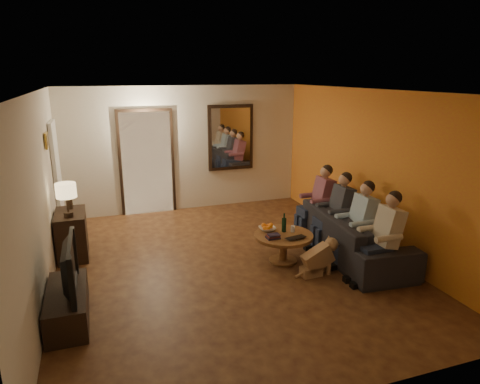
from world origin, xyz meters
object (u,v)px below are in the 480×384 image
object	(u,v)px
person_b	(359,226)
sofa	(352,234)
tv	(63,267)
table_lamp	(67,200)
bowl	(267,229)
dog	(318,257)
person_a	(383,240)
dresser	(72,234)
tv_stand	(68,305)
wine_bottle	(284,222)
person_d	(319,204)
person_c	(337,214)
laptop	(298,239)
coffee_table	(283,248)

from	to	relation	value
person_b	sofa	bearing A→B (deg)	71.57
tv	sofa	size ratio (longest dim) A/B	0.43
table_lamp	bowl	bearing A→B (deg)	-16.22
bowl	dog	bearing A→B (deg)	-60.04
person_a	dog	xyz separation A→B (m)	(-0.77, 0.44, -0.32)
dresser	tv_stand	distance (m)	1.98
person_a	wine_bottle	xyz separation A→B (m)	(-1.00, 1.12, 0.01)
person_d	person_b	bearing A→B (deg)	-90.00
dresser	person_c	world-z (taller)	person_c
person_c	laptop	distance (m)	1.06
dresser	person_c	size ratio (longest dim) A/B	0.68
bowl	wine_bottle	size ratio (longest dim) A/B	0.84
table_lamp	sofa	distance (m)	4.45
person_a	person_b	world-z (taller)	same
person_d	coffee_table	distance (m)	1.36
dresser	person_d	xyz separation A→B (m)	(4.15, -0.51, 0.24)
tv	wine_bottle	distance (m)	3.24
tv_stand	tv	distance (m)	0.50
person_d	coffee_table	bearing A→B (deg)	-143.31
sofa	dog	distance (m)	0.99
table_lamp	person_a	world-z (taller)	table_lamp
person_b	wine_bottle	size ratio (longest dim) A/B	3.87
sofa	person_a	size ratio (longest dim) A/B	2.03
tv_stand	sofa	world-z (taller)	sofa
person_c	person_a	bearing A→B (deg)	-90.00
tv_stand	person_a	world-z (taller)	person_a
wine_bottle	laptop	xyz separation A→B (m)	(0.05, -0.38, -0.14)
tv	wine_bottle	xyz separation A→B (m)	(3.15, 0.78, -0.08)
tv	sofa	xyz separation A→B (m)	(4.25, 0.56, -0.33)
tv	person_c	distance (m)	4.24
dresser	person_b	world-z (taller)	person_b
person_c	wine_bottle	distance (m)	1.00
tv	bowl	size ratio (longest dim) A/B	4.06
tv	laptop	bearing A→B (deg)	-82.81
dog	wine_bottle	size ratio (longest dim) A/B	1.81
coffee_table	bowl	bearing A→B (deg)	129.29
wine_bottle	laptop	distance (m)	0.41
table_lamp	tv	bearing A→B (deg)	-90.00
coffee_table	bowl	size ratio (longest dim) A/B	3.52
person_c	person_d	distance (m)	0.60
person_a	coffee_table	world-z (taller)	person_a
sofa	person_d	xyz separation A→B (m)	(-0.10, 0.90, 0.24)
sofa	person_a	distance (m)	0.94
dresser	wine_bottle	size ratio (longest dim) A/B	2.64
table_lamp	coffee_table	distance (m)	3.37
dog	coffee_table	xyz separation A→B (m)	(-0.28, 0.58, -0.06)
dog	tv	bearing A→B (deg)	178.90
sofa	tv_stand	bearing A→B (deg)	102.48
laptop	bowl	bearing A→B (deg)	108.22
person_b	laptop	xyz separation A→B (m)	(-0.95, 0.14, -0.14)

